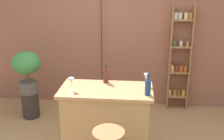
# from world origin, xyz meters

# --- Properties ---
(back_wall) EXTENTS (6.40, 0.10, 2.80)m
(back_wall) POSITION_xyz_m (0.00, 1.95, 1.40)
(back_wall) COLOR #8C5642
(back_wall) RESTS_ON ground
(kitchen_counter) EXTENTS (1.16, 0.60, 0.94)m
(kitchen_counter) POSITION_xyz_m (0.00, 0.30, 0.47)
(kitchen_counter) COLOR #A87F51
(kitchen_counter) RESTS_ON ground
(spice_shelf) EXTENTS (0.36, 0.16, 1.83)m
(spice_shelf) POSITION_xyz_m (1.11, 1.80, 0.94)
(spice_shelf) COLOR #9E7042
(spice_shelf) RESTS_ON ground
(plant_stool) EXTENTS (0.28, 0.28, 0.45)m
(plant_stool) POSITION_xyz_m (-1.40, 1.21, 0.22)
(plant_stool) COLOR #2D2823
(plant_stool) RESTS_ON ground
(potted_plant) EXTENTS (0.47, 0.43, 0.71)m
(potted_plant) POSITION_xyz_m (-1.40, 1.21, 0.89)
(potted_plant) COLOR #514C47
(potted_plant) RESTS_ON plant_stool
(bottle_olive_oil) EXTENTS (0.07, 0.07, 0.26)m
(bottle_olive_oil) POSITION_xyz_m (0.51, 0.16, 1.04)
(bottle_olive_oil) COLOR navy
(bottle_olive_oil) RESTS_ON kitchen_counter
(bottle_sauce_amber) EXTENTS (0.07, 0.07, 0.24)m
(bottle_sauce_amber) POSITION_xyz_m (-0.03, 0.52, 1.03)
(bottle_sauce_amber) COLOR #5B2319
(bottle_sauce_amber) RESTS_ON kitchen_counter
(wine_glass_left) EXTENTS (0.07, 0.07, 0.16)m
(wine_glass_left) POSITION_xyz_m (0.50, 0.44, 1.06)
(wine_glass_left) COLOR silver
(wine_glass_left) RESTS_ON kitchen_counter
(wine_glass_center) EXTENTS (0.07, 0.07, 0.16)m
(wine_glass_center) POSITION_xyz_m (-0.42, 0.21, 1.06)
(wine_glass_center) COLOR silver
(wine_glass_center) RESTS_ON kitchen_counter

